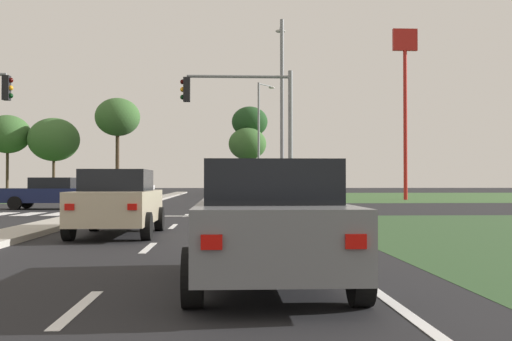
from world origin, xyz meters
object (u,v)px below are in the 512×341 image
Objects in this scene: treeline_third at (54,140)px; treeline_fifth at (247,144)px; car_navy_fourth at (51,193)px; pedestrian_at_median at (144,185)px; car_grey_near at (268,223)px; street_lamp_third at (260,133)px; fastfood_pole_sign at (405,76)px; treeline_sixth at (250,123)px; street_lamp_second at (282,103)px; treeline_second at (8,134)px; traffic_signal_near_right at (251,116)px; car_white_third at (142,188)px; treeline_fourth at (118,118)px; car_beige_second at (118,202)px.

treeline_fifth is at bearing -12.72° from treeline_third.
car_navy_fourth is 2.67× the size of pedestrian_at_median.
treeline_fifth is at bearing 88.24° from car_grey_near.
street_lamp_third is 15.16m from fastfood_pole_sign.
car_navy_fourth is 0.48× the size of treeline_sixth.
street_lamp_second is at bearing -129.83° from fastfood_pole_sign.
fastfood_pole_sign is 1.54× the size of treeline_third.
car_navy_fourth is 9.53m from pedestrian_at_median.
street_lamp_second is at bearing -53.25° from treeline_second.
fastfood_pole_sign is 1.48× the size of treeline_second.
car_white_third is at bearing 105.32° from traffic_signal_near_right.
traffic_signal_near_right is at bearing -73.76° from treeline_fourth.
car_grey_near is 16.95m from traffic_signal_near_right.
street_lamp_second is 0.79× the size of fastfood_pole_sign.
fastfood_pole_sign is (21.57, 14.53, 8.29)m from car_navy_fourth.
traffic_signal_near_right is at bearing -103.19° from street_lamp_second.
traffic_signal_near_right is at bearing 105.32° from car_white_third.
car_white_third is at bearing -170.84° from street_lamp_third.
treeline_fifth is (-0.75, 30.21, -0.38)m from street_lamp_second.
pedestrian_at_median is 25.06m from treeline_fifth.
treeline_third reaches higher than pedestrian_at_median.
fastfood_pole_sign reaches higher than car_navy_fourth.
traffic_signal_near_right is (0.45, 16.66, 3.10)m from car_grey_near.
treeline_fourth reaches higher than traffic_signal_near_right.
traffic_signal_near_right is at bearing 88.44° from car_grey_near.
treeline_sixth reaches higher than pedestrian_at_median.
car_beige_second is 48.17m from treeline_fifth.
street_lamp_second is 37.10m from treeline_fourth.
treeline_fourth is 1.12× the size of treeline_sixth.
car_white_third is at bearing -133.33° from treeline_sixth.
treeline_fifth is at bearing -18.11° from car_navy_fourth.
pedestrian_at_median is 0.19× the size of treeline_second.
street_lamp_second is at bearing 115.51° from car_white_third.
car_beige_second is 52.86m from treeline_fourth.
treeline_fifth is (25.46, -4.89, -1.27)m from treeline_second.
street_lamp_second is (2.00, 8.53, 1.57)m from traffic_signal_near_right.
car_beige_second is at bearing -78.50° from pedestrian_at_median.
traffic_signal_near_right is at bearing -66.05° from treeline_third.
car_grey_near is 0.76× the size of traffic_signal_near_right.
treeline_third is at bearing -50.60° from car_white_third.
car_white_third is 13.65m from treeline_fifth.
pedestrian_at_median is 31.55m from treeline_third.
treeline_fifth is at bearing -15.83° from treeline_fourth.
treeline_fourth is (-12.41, 42.62, 4.22)m from traffic_signal_near_right.
treeline_third is (-18.82, 60.04, 5.00)m from car_grey_near.
car_grey_near is at bearing -91.76° from treeline_fifth.
street_lamp_third reaches higher than street_lamp_second.
car_navy_fourth is at bearing 146.63° from traffic_signal_near_right.
car_navy_fourth is (-1.21, -23.70, -0.00)m from car_white_third.
street_lamp_third is 28.98m from treeline_second.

